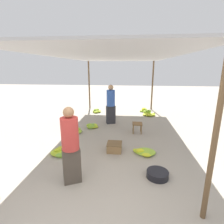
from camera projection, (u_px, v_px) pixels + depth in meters
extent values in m
plane|color=#A39989|center=(90.00, 224.00, 2.57)|extent=(40.00, 40.00, 0.00)
cylinder|color=brown|center=(215.00, 140.00, 2.37)|extent=(0.08, 0.08, 2.55)
cylinder|color=brown|center=(89.00, 85.00, 9.56)|extent=(0.08, 0.08, 2.55)
cylinder|color=brown|center=(152.00, 86.00, 9.21)|extent=(0.08, 0.08, 2.55)
cube|color=#B2B2B7|center=(114.00, 56.00, 5.64)|extent=(3.81, 7.51, 0.04)
cube|color=#4C4238|center=(72.00, 166.00, 3.43)|extent=(0.39, 0.32, 0.72)
cylinder|color=#BF3833|center=(70.00, 134.00, 3.26)|extent=(0.43, 0.43, 0.62)
sphere|color=#9E704C|center=(68.00, 112.00, 3.16)|extent=(0.20, 0.20, 0.20)
cube|color=brown|center=(137.00, 124.00, 6.05)|extent=(0.34, 0.34, 0.04)
cylinder|color=brown|center=(133.00, 130.00, 5.98)|extent=(0.04, 0.04, 0.31)
cylinder|color=brown|center=(141.00, 130.00, 5.95)|extent=(0.04, 0.04, 0.31)
cylinder|color=brown|center=(133.00, 127.00, 6.24)|extent=(0.04, 0.04, 0.31)
cylinder|color=brown|center=(141.00, 127.00, 6.21)|extent=(0.04, 0.04, 0.31)
cylinder|color=black|center=(157.00, 174.00, 3.64)|extent=(0.45, 0.45, 0.14)
ellipsoid|color=#C3D229|center=(60.00, 149.00, 4.64)|extent=(0.32, 0.31, 0.11)
ellipsoid|color=#A3C52F|center=(61.00, 148.00, 4.70)|extent=(0.23, 0.26, 0.11)
ellipsoid|color=#97C131|center=(64.00, 149.00, 4.72)|extent=(0.19, 0.26, 0.11)
ellipsoid|color=#7AB536|center=(61.00, 155.00, 4.44)|extent=(0.28, 0.18, 0.12)
ellipsoid|color=#8CBC33|center=(67.00, 148.00, 4.75)|extent=(0.28, 0.23, 0.15)
ellipsoid|color=#B2CB2C|center=(62.00, 152.00, 4.64)|extent=(0.58, 0.51, 0.10)
ellipsoid|color=#98C131|center=(73.00, 129.00, 6.23)|extent=(0.36, 0.25, 0.13)
ellipsoid|color=#82B835|center=(76.00, 129.00, 6.18)|extent=(0.37, 0.26, 0.14)
ellipsoid|color=yellow|center=(71.00, 129.00, 6.23)|extent=(0.25, 0.24, 0.13)
ellipsoid|color=yellow|center=(71.00, 130.00, 6.08)|extent=(0.30, 0.21, 0.10)
ellipsoid|color=#74B337|center=(73.00, 130.00, 6.16)|extent=(0.27, 0.29, 0.14)
ellipsoid|color=#CCD628|center=(74.00, 129.00, 6.21)|extent=(0.25, 0.17, 0.14)
ellipsoid|color=#C6D429|center=(73.00, 128.00, 6.10)|extent=(0.24, 0.15, 0.10)
ellipsoid|color=#99C231|center=(73.00, 131.00, 6.12)|extent=(0.61, 0.53, 0.10)
ellipsoid|color=#93BF32|center=(90.00, 125.00, 6.63)|extent=(0.30, 0.18, 0.15)
ellipsoid|color=#B9CE2B|center=(95.00, 127.00, 6.63)|extent=(0.30, 0.21, 0.09)
ellipsoid|color=#7DB636|center=(93.00, 125.00, 6.63)|extent=(0.14, 0.28, 0.11)
ellipsoid|color=#C2D229|center=(95.00, 125.00, 6.78)|extent=(0.26, 0.24, 0.10)
ellipsoid|color=#87BA34|center=(91.00, 127.00, 6.48)|extent=(0.30, 0.24, 0.14)
ellipsoid|color=#B4CC2C|center=(91.00, 126.00, 6.55)|extent=(0.23, 0.30, 0.11)
ellipsoid|color=#BACF2B|center=(92.00, 126.00, 6.63)|extent=(0.42, 0.37, 0.10)
ellipsoid|color=#92BF32|center=(96.00, 110.00, 8.86)|extent=(0.32, 0.29, 0.10)
ellipsoid|color=#A6C72E|center=(97.00, 112.00, 8.74)|extent=(0.33, 0.31, 0.12)
ellipsoid|color=#A2C52F|center=(96.00, 110.00, 8.87)|extent=(0.12, 0.24, 0.11)
ellipsoid|color=#96C031|center=(95.00, 111.00, 8.83)|extent=(0.30, 0.17, 0.10)
ellipsoid|color=#7FB735|center=(96.00, 111.00, 8.91)|extent=(0.25, 0.25, 0.12)
ellipsoid|color=yellow|center=(99.00, 111.00, 8.88)|extent=(0.21, 0.27, 0.10)
ellipsoid|color=#AECA2D|center=(97.00, 111.00, 8.88)|extent=(0.41, 0.36, 0.10)
ellipsoid|color=#AAC82E|center=(137.00, 151.00, 4.66)|extent=(0.27, 0.32, 0.11)
ellipsoid|color=#CED727|center=(146.00, 155.00, 4.44)|extent=(0.25, 0.16, 0.09)
ellipsoid|color=yellow|center=(140.00, 151.00, 4.60)|extent=(0.23, 0.18, 0.14)
ellipsoid|color=yellow|center=(138.00, 150.00, 4.70)|extent=(0.26, 0.14, 0.10)
ellipsoid|color=#94BF32|center=(146.00, 152.00, 4.65)|extent=(0.53, 0.47, 0.10)
ellipsoid|color=yellow|center=(149.00, 114.00, 8.28)|extent=(0.18, 0.35, 0.10)
ellipsoid|color=#90BE32|center=(149.00, 113.00, 8.34)|extent=(0.27, 0.28, 0.12)
ellipsoid|color=#8CBC33|center=(149.00, 111.00, 8.28)|extent=(0.30, 0.22, 0.12)
ellipsoid|color=#9BC230|center=(145.00, 112.00, 8.37)|extent=(0.25, 0.19, 0.13)
ellipsoid|color=#C1D22A|center=(148.00, 114.00, 8.10)|extent=(0.27, 0.28, 0.14)
ellipsoid|color=#A9C82E|center=(154.00, 114.00, 8.35)|extent=(0.25, 0.25, 0.11)
ellipsoid|color=#BBCF2B|center=(149.00, 115.00, 8.30)|extent=(0.59, 0.51, 0.10)
ellipsoid|color=#90BE32|center=(143.00, 110.00, 9.13)|extent=(0.22, 0.30, 0.11)
ellipsoid|color=#CAD528|center=(144.00, 109.00, 9.01)|extent=(0.26, 0.21, 0.13)
ellipsoid|color=yellow|center=(143.00, 109.00, 9.02)|extent=(0.19, 0.35, 0.14)
ellipsoid|color=yellow|center=(145.00, 110.00, 9.02)|extent=(0.31, 0.24, 0.14)
ellipsoid|color=#86BA34|center=(145.00, 110.00, 9.01)|extent=(0.24, 0.29, 0.15)
ellipsoid|color=#92BF32|center=(143.00, 111.00, 9.01)|extent=(0.36, 0.32, 0.10)
cube|color=olive|center=(114.00, 147.00, 4.77)|extent=(0.38, 0.38, 0.22)
cube|color=brown|center=(114.00, 143.00, 4.74)|extent=(0.40, 0.40, 0.02)
cube|color=#2D2D33|center=(111.00, 115.00, 7.08)|extent=(0.40, 0.32, 0.73)
cylinder|color=#3359B2|center=(111.00, 98.00, 6.90)|extent=(0.44, 0.44, 0.64)
sphere|color=tan|center=(111.00, 87.00, 6.80)|extent=(0.21, 0.21, 0.21)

